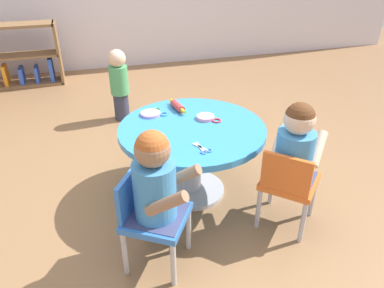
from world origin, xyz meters
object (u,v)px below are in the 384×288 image
Objects in this scene: craft_table at (192,142)px; craft_scissors at (203,149)px; seated_child_right at (295,146)px; toddler_standing at (119,83)px; child_chair_right at (288,183)px; child_chair_left at (150,215)px; bookshelf_low at (19,59)px; seated_child_left at (155,180)px; rolling_pin at (178,106)px.

craft_table is 6.54× the size of craft_scissors.
seated_child_right is at bearing -17.48° from craft_scissors.
child_chair_right is at bearing -66.82° from toddler_standing.
child_chair_left is at bearing -125.51° from craft_table.
bookshelf_low reaches higher than child_chair_right.
seated_child_left is at bearing -90.63° from toddler_standing.
craft_scissors is at bearing -79.24° from toddler_standing.
seated_child_right reaches higher than bookshelf_low.
rolling_pin is (1.30, -2.27, 0.21)m from bookshelf_low.
seated_child_left is at bearing -121.97° from craft_table.
craft_table is 0.65m from child_chair_right.
seated_child_right is at bearing 5.42° from child_chair_left.
craft_scissors is at bearing -93.64° from craft_table.
craft_scissors is at bearing -65.33° from bookshelf_low.
child_chair_right is at bearing -59.77° from bookshelf_low.
craft_scissors is (-0.48, 0.15, -0.03)m from seated_child_right.
rolling_pin reaches higher than child_chair_right.
child_chair_left reaches higher than craft_scissors.
rolling_pin is 0.57m from craft_scissors.
bookshelf_low is 1.61m from toddler_standing.
toddler_standing is at bearing 114.28° from seated_child_right.
seated_child_right is at bearing -56.11° from rolling_pin.
seated_child_right is (0.84, 0.08, 0.23)m from child_chair_left.
seated_child_right is (0.47, -0.45, 0.15)m from craft_table.
seated_child_right is 0.55× the size of bookshelf_low.
seated_child_left is (-0.34, -0.55, 0.15)m from craft_table.
rolling_pin is at bearing -60.15° from bookshelf_low.
craft_table is 2.87m from bookshelf_low.
craft_scissors is (-0.02, -0.29, 0.12)m from craft_table.
child_chair_right is 2.32× the size of rolling_pin.
child_chair_left is 0.87m from seated_child_right.
child_chair_right is 0.53m from craft_scissors.
craft_table is 0.66m from seated_child_left.
child_chair_left is 1.82m from toddler_standing.
bookshelf_low is 3.13m from craft_scissors.
seated_child_right reaches higher than child_chair_left.
bookshelf_low is (-0.98, 3.10, -0.22)m from seated_child_left.
toddler_standing is (1.00, -1.25, 0.05)m from bookshelf_low.
seated_child_right is (0.03, 0.03, 0.23)m from child_chair_right.
rolling_pin is (0.35, 0.81, 0.22)m from child_chair_left.
craft_scissors is at bearing -89.66° from rolling_pin.
child_chair_right is (0.81, 0.05, 0.00)m from child_chair_left.
seated_child_right reaches higher than child_chair_right.
craft_table is 0.32m from craft_scissors.
bookshelf_low is at bearing 120.86° from seated_child_right.
child_chair_left is 0.58× the size of bookshelf_low.
toddler_standing reaches higher than craft_table.
child_chair_right is at bearing 5.32° from seated_child_left.
craft_scissors reaches higher than craft_table.
rolling_pin reaches higher than craft_table.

